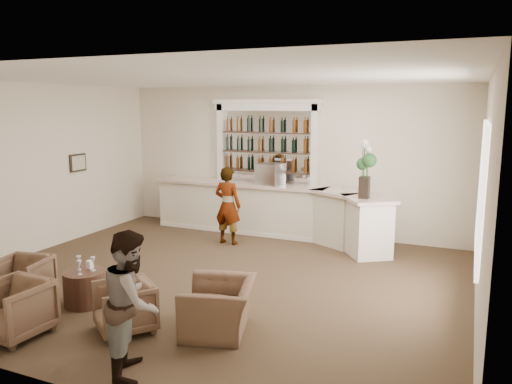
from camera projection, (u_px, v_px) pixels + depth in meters
ground at (215, 279)px, 8.37m from camera, size 8.00×8.00×0.00m
room_shell at (241, 137)px, 8.54m from camera, size 8.04×7.02×3.32m
bar_counter at (272, 210)px, 11.03m from camera, size 5.72×1.80×1.14m
back_bar_alcove at (266, 143)px, 11.29m from camera, size 2.64×0.25×3.00m
cocktail_table at (85, 288)px, 7.26m from camera, size 0.61×0.61×0.50m
sommelier at (228, 205)px, 10.36m from camera, size 0.62×0.43×1.63m
guest at (132, 302)px, 5.36m from camera, size 0.89×0.96×1.58m
armchair_left at (23, 279)px, 7.42m from camera, size 0.83×0.85×0.65m
armchair_center at (14, 309)px, 6.24m from camera, size 0.81×0.83×0.71m
armchair_right at (125, 307)px, 6.39m from camera, size 0.99×0.99×0.65m
armchair_far at (219, 307)px, 6.39m from camera, size 1.13×1.21×0.65m
espresso_machine at (270, 174)px, 10.96m from camera, size 0.62×0.55×0.47m
flower_vase at (365, 166)px, 9.32m from camera, size 0.29×0.29×1.10m
wine_glass_bar_left at (224, 177)px, 11.44m from camera, size 0.07×0.07×0.21m
wine_glass_bar_right at (309, 182)px, 10.66m from camera, size 0.07×0.07×0.21m
wine_glass_tbl_a at (79, 263)px, 7.28m from camera, size 0.07×0.07×0.21m
wine_glass_tbl_b at (93, 264)px, 7.24m from camera, size 0.07×0.07×0.21m
wine_glass_tbl_c at (80, 268)px, 7.07m from camera, size 0.07×0.07×0.21m
napkin_holder at (90, 265)px, 7.35m from camera, size 0.08×0.08×0.12m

